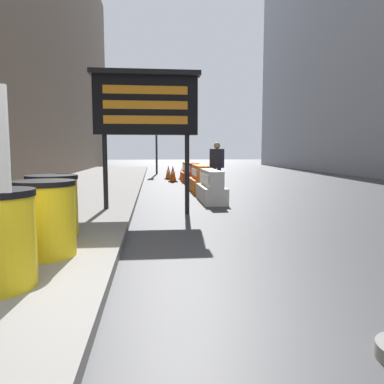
{
  "coord_description": "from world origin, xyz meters",
  "views": [
    {
      "loc": [
        0.44,
        -2.87,
        1.37
      ],
      "look_at": [
        1.56,
        7.8,
        0.2
      ],
      "focal_mm": 35.0,
      "sensor_mm": 36.0,
      "label": 1
    }
  ],
  "objects_px": {
    "barrel_drum_back": "(53,206)",
    "jersey_barrier_orange_near": "(200,180)",
    "barrel_drum_middle": "(45,218)",
    "traffic_cone_mid": "(182,174)",
    "jersey_barrier_white": "(211,188)",
    "pedestrian_worker": "(217,163)",
    "traffic_cone_near": "(168,172)",
    "jersey_barrier_orange_far": "(188,173)",
    "message_board": "(146,105)",
    "jersey_barrier_red_striped": "(193,176)",
    "traffic_cone_far": "(173,174)",
    "traffic_light_near_curb": "(156,121)"
  },
  "relations": [
    {
      "from": "barrel_drum_back",
      "to": "jersey_barrier_white",
      "type": "xyz_separation_m",
      "value": [
        3.02,
        4.51,
        -0.2
      ]
    },
    {
      "from": "jersey_barrier_orange_near",
      "to": "traffic_cone_near",
      "type": "height_order",
      "value": "jersey_barrier_orange_near"
    },
    {
      "from": "jersey_barrier_white",
      "to": "pedestrian_worker",
      "type": "relative_size",
      "value": 1.16
    },
    {
      "from": "jersey_barrier_white",
      "to": "jersey_barrier_red_striped",
      "type": "height_order",
      "value": "jersey_barrier_red_striped"
    },
    {
      "from": "barrel_drum_middle",
      "to": "traffic_cone_far",
      "type": "height_order",
      "value": "barrel_drum_middle"
    },
    {
      "from": "message_board",
      "to": "traffic_cone_mid",
      "type": "distance_m",
      "value": 10.39
    },
    {
      "from": "message_board",
      "to": "jersey_barrier_orange_near",
      "type": "bearing_deg",
      "value": 68.08
    },
    {
      "from": "barrel_drum_middle",
      "to": "jersey_barrier_white",
      "type": "distance_m",
      "value": 6.23
    },
    {
      "from": "jersey_barrier_red_striped",
      "to": "traffic_cone_far",
      "type": "relative_size",
      "value": 2.47
    },
    {
      "from": "barrel_drum_back",
      "to": "traffic_cone_far",
      "type": "height_order",
      "value": "barrel_drum_back"
    },
    {
      "from": "jersey_barrier_orange_far",
      "to": "pedestrian_worker",
      "type": "distance_m",
      "value": 4.38
    },
    {
      "from": "jersey_barrier_orange_near",
      "to": "traffic_cone_far",
      "type": "distance_m",
      "value": 4.39
    },
    {
      "from": "jersey_barrier_red_striped",
      "to": "jersey_barrier_orange_far",
      "type": "height_order",
      "value": "jersey_barrier_red_striped"
    },
    {
      "from": "message_board",
      "to": "jersey_barrier_orange_far",
      "type": "relative_size",
      "value": 1.87
    },
    {
      "from": "jersey_barrier_white",
      "to": "jersey_barrier_orange_far",
      "type": "height_order",
      "value": "jersey_barrier_orange_far"
    },
    {
      "from": "barrel_drum_middle",
      "to": "jersey_barrier_orange_far",
      "type": "bearing_deg",
      "value": 77.04
    },
    {
      "from": "traffic_cone_near",
      "to": "traffic_cone_mid",
      "type": "relative_size",
      "value": 1.21
    },
    {
      "from": "barrel_drum_middle",
      "to": "traffic_cone_mid",
      "type": "xyz_separation_m",
      "value": [
        2.68,
        13.74,
        -0.31
      ]
    },
    {
      "from": "message_board",
      "to": "jersey_barrier_orange_near",
      "type": "relative_size",
      "value": 1.6
    },
    {
      "from": "message_board",
      "to": "traffic_cone_far",
      "type": "height_order",
      "value": "message_board"
    },
    {
      "from": "jersey_barrier_white",
      "to": "pedestrian_worker",
      "type": "xyz_separation_m",
      "value": [
        0.59,
        2.54,
        0.61
      ]
    },
    {
      "from": "jersey_barrier_orange_far",
      "to": "pedestrian_worker",
      "type": "relative_size",
      "value": 0.98
    },
    {
      "from": "barrel_drum_back",
      "to": "message_board",
      "type": "relative_size",
      "value": 0.29
    },
    {
      "from": "jersey_barrier_white",
      "to": "traffic_cone_far",
      "type": "relative_size",
      "value": 2.63
    },
    {
      "from": "jersey_barrier_orange_near",
      "to": "pedestrian_worker",
      "type": "distance_m",
      "value": 0.85
    },
    {
      "from": "barrel_drum_back",
      "to": "traffic_cone_far",
      "type": "bearing_deg",
      "value": 78.23
    },
    {
      "from": "barrel_drum_middle",
      "to": "jersey_barrier_orange_far",
      "type": "distance_m",
      "value": 12.7
    },
    {
      "from": "traffic_cone_far",
      "to": "traffic_light_near_curb",
      "type": "height_order",
      "value": "traffic_light_near_curb"
    },
    {
      "from": "jersey_barrier_red_striped",
      "to": "traffic_cone_near",
      "type": "distance_m",
      "value": 3.75
    },
    {
      "from": "traffic_cone_far",
      "to": "traffic_light_near_curb",
      "type": "bearing_deg",
      "value": 96.24
    },
    {
      "from": "jersey_barrier_orange_near",
      "to": "traffic_light_near_curb",
      "type": "relative_size",
      "value": 0.44
    },
    {
      "from": "jersey_barrier_white",
      "to": "traffic_cone_mid",
      "type": "height_order",
      "value": "jersey_barrier_white"
    },
    {
      "from": "barrel_drum_back",
      "to": "jersey_barrier_white",
      "type": "relative_size",
      "value": 0.46
    },
    {
      "from": "barrel_drum_back",
      "to": "jersey_barrier_orange_near",
      "type": "xyz_separation_m",
      "value": [
        3.02,
        6.89,
        -0.19
      ]
    },
    {
      "from": "jersey_barrier_white",
      "to": "jersey_barrier_orange_far",
      "type": "xyz_separation_m",
      "value": [
        0.0,
        6.84,
        0.0
      ]
    },
    {
      "from": "message_board",
      "to": "traffic_cone_far",
      "type": "bearing_deg",
      "value": 83.18
    },
    {
      "from": "traffic_cone_mid",
      "to": "traffic_light_near_curb",
      "type": "relative_size",
      "value": 0.13
    },
    {
      "from": "barrel_drum_back",
      "to": "message_board",
      "type": "distance_m",
      "value": 3.43
    },
    {
      "from": "jersey_barrier_orange_far",
      "to": "pedestrian_worker",
      "type": "xyz_separation_m",
      "value": [
        0.59,
        -4.3,
        0.61
      ]
    },
    {
      "from": "traffic_cone_mid",
      "to": "traffic_cone_far",
      "type": "height_order",
      "value": "traffic_cone_far"
    },
    {
      "from": "pedestrian_worker",
      "to": "traffic_cone_far",
      "type": "bearing_deg",
      "value": 136.27
    },
    {
      "from": "message_board",
      "to": "barrel_drum_back",
      "type": "bearing_deg",
      "value": -116.41
    },
    {
      "from": "jersey_barrier_red_striped",
      "to": "message_board",
      "type": "bearing_deg",
      "value": -104.39
    },
    {
      "from": "pedestrian_worker",
      "to": "traffic_cone_mid",
      "type": "bearing_deg",
      "value": 126.93
    },
    {
      "from": "jersey_barrier_white",
      "to": "traffic_cone_near",
      "type": "xyz_separation_m",
      "value": [
        -0.81,
        8.45,
        -0.05
      ]
    },
    {
      "from": "barrel_drum_back",
      "to": "pedestrian_worker",
      "type": "bearing_deg",
      "value": 62.85
    },
    {
      "from": "barrel_drum_back",
      "to": "traffic_cone_far",
      "type": "relative_size",
      "value": 1.22
    },
    {
      "from": "jersey_barrier_red_striped",
      "to": "traffic_cone_far",
      "type": "height_order",
      "value": "jersey_barrier_red_striped"
    },
    {
      "from": "traffic_cone_near",
      "to": "traffic_light_near_curb",
      "type": "relative_size",
      "value": 0.16
    },
    {
      "from": "traffic_cone_near",
      "to": "traffic_cone_far",
      "type": "distance_m",
      "value": 1.74
    }
  ]
}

